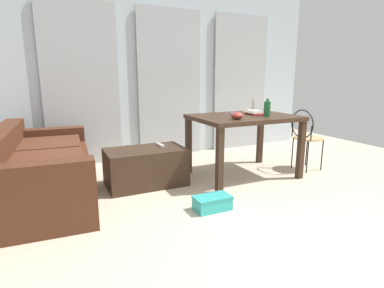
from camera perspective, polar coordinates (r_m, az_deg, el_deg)
ground_plane at (r=3.56m, az=7.08°, el=-8.59°), size 7.27×7.27×0.00m
wall_back at (r=5.04m, az=-4.48°, el=12.94°), size 5.19×0.10×2.63m
curtains at (r=4.96m, az=-4.09°, el=10.94°), size 3.69×0.03×2.28m
couch at (r=3.59m, az=-26.23°, el=-4.47°), size 1.02×1.96×0.75m
coffee_table at (r=3.70m, az=-8.57°, el=-4.21°), size 0.91×0.54×0.44m
craft_table at (r=3.96m, az=9.58°, el=3.75°), size 1.27×0.92×0.79m
wire_chair at (r=4.44m, az=20.23°, el=1.93°), size 0.39×0.39×0.84m
bottle_near at (r=4.32m, az=11.37°, el=6.93°), size 0.06×0.06×0.21m
bottle_far at (r=3.89m, az=13.74°, el=6.35°), size 0.08×0.08×0.22m
bowl at (r=3.60m, az=8.33°, el=5.24°), size 0.15×0.15×0.08m
book_stack at (r=4.09m, az=11.58°, el=5.76°), size 0.23×0.27×0.05m
scissors at (r=4.18m, az=7.36°, el=5.75°), size 0.12×0.10×0.00m
tv_remote_primary at (r=3.77m, az=-5.90°, el=-0.17°), size 0.05×0.18×0.02m
shoebox at (r=3.05m, az=3.79°, el=-10.82°), size 0.36×0.21×0.14m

